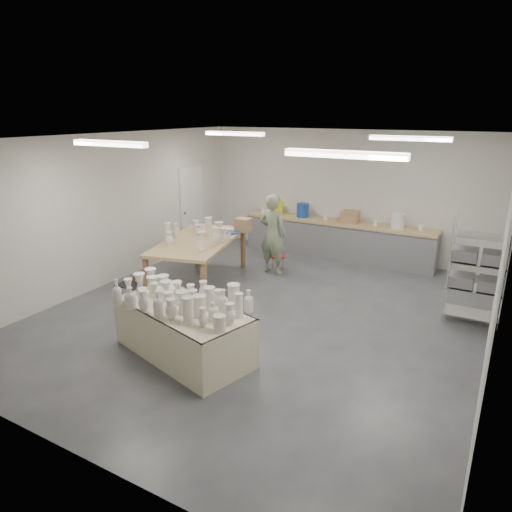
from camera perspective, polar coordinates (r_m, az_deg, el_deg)
The scene contains 9 objects.
room at distance 7.59m, azimuth 0.66°, elevation 7.49°, with size 8.00×8.02×3.00m.
back_counter at distance 11.12m, azimuth 9.98°, elevation 2.23°, with size 4.60×0.60×1.24m.
wire_shelf at distance 8.26m, azimuth 25.97°, elevation -1.65°, with size 0.88×0.48×1.80m.
drying_table at distance 6.72m, azimuth -9.15°, elevation -8.71°, with size 2.30×1.55×1.11m.
work_table at distance 9.23m, azimuth -6.51°, elevation 2.12°, with size 1.83×2.75×1.32m.
rug at distance 9.62m, azimuth -13.79°, elevation -3.47°, with size 1.00×0.70×0.02m, color black.
cat at distance 9.56m, azimuth -13.80°, elevation -2.96°, with size 0.43×0.32×0.18m.
potter at distance 9.80m, azimuth 2.12°, elevation 2.75°, with size 0.64×0.42×1.75m, color gray.
red_stool at distance 10.20m, azimuth 2.77°, elevation -0.14°, with size 0.37×0.37×0.31m.
Camera 1 is at (3.46, -6.47, 3.40)m, focal length 32.00 mm.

